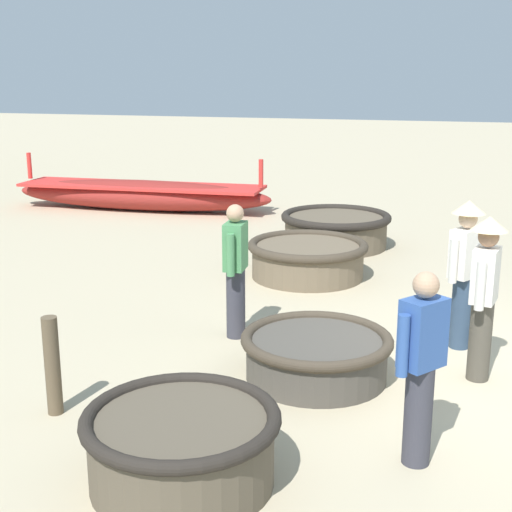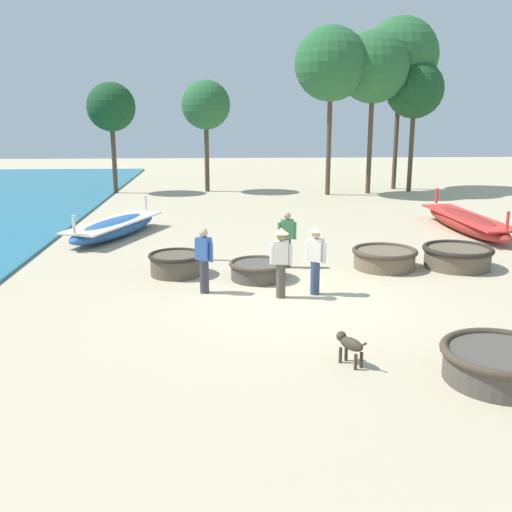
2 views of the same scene
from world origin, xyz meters
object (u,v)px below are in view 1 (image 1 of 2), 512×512
object	(u,v)px
coracle_front_left	(336,228)
fisherman_by_coracle	(465,265)
fisherman_standing_left	(421,364)
coracle_weathered	(182,444)
coracle_far_right	(316,354)
mooring_post_inland	(52,366)
long_boat_ochre_hull	(142,194)
fisherman_crouching	(484,288)
coracle_front_right	(308,257)
fisherman_hauling	(236,268)

from	to	relation	value
coracle_front_left	fisherman_by_coracle	xyz separation A→B (m)	(-4.33, -2.24, 0.63)
fisherman_standing_left	fisherman_by_coracle	world-z (taller)	fisherman_by_coracle
coracle_front_left	coracle_weathered	size ratio (longest dim) A/B	1.30
coracle_far_right	mooring_post_inland	world-z (taller)	mooring_post_inland
coracle_front_left	long_boat_ochre_hull	size ratio (longest dim) A/B	0.32
fisherman_crouching	coracle_front_right	bearing A→B (deg)	38.48
coracle_front_right	fisherman_hauling	bearing A→B (deg)	175.21
long_boat_ochre_hull	fisherman_hauling	bearing A→B (deg)	-146.63
coracle_weathered	fisherman_crouching	distance (m)	3.41
fisherman_crouching	mooring_post_inland	xyz separation A→B (m)	(-1.90, 3.65, -0.50)
coracle_weathered	fisherman_hauling	xyz separation A→B (m)	(3.02, 0.59, 0.52)
fisherman_by_coracle	mooring_post_inland	distance (m)	4.43
coracle_far_right	fisherman_crouching	size ratio (longest dim) A/B	0.92
long_boat_ochre_hull	fisherman_hauling	xyz separation A→B (m)	(-6.94, -4.57, 0.49)
fisherman_hauling	mooring_post_inland	distance (m)	2.53
coracle_front_left	coracle_front_right	xyz separation A→B (m)	(-2.05, 0.03, -0.03)
fisherman_standing_left	fisherman_crouching	world-z (taller)	fisherman_crouching
fisherman_crouching	fisherman_hauling	distance (m)	2.74
fisherman_standing_left	coracle_far_right	bearing A→B (deg)	39.00
coracle_front_right	long_boat_ochre_hull	distance (m)	6.40
coracle_far_right	fisherman_standing_left	bearing A→B (deg)	-141.00
coracle_far_right	long_boat_ochre_hull	xyz separation A→B (m)	(7.80, 5.71, 0.09)
coracle_weathered	fisherman_hauling	world-z (taller)	fisherman_hauling
long_boat_ochre_hull	fisherman_standing_left	size ratio (longest dim) A/B	3.85
fisherman_crouching	mooring_post_inland	distance (m)	4.15
fisherman_standing_left	fisherman_by_coracle	xyz separation A→B (m)	(2.64, -0.26, 0.12)
fisherman_standing_left	fisherman_hauling	distance (m)	3.16
coracle_far_right	mooring_post_inland	size ratio (longest dim) A/B	1.67
coracle_weathered	coracle_front_right	world-z (taller)	coracle_weathered
long_boat_ochre_hull	fisherman_standing_left	distance (m)	11.43
fisherman_standing_left	mooring_post_inland	size ratio (longest dim) A/B	1.71
fisherman_standing_left	mooring_post_inland	distance (m)	3.22
coracle_front_left	fisherman_crouching	size ratio (longest dim) A/B	1.16
fisherman_crouching	fisherman_hauling	world-z (taller)	fisherman_crouching
coracle_front_left	fisherman_standing_left	size ratio (longest dim) A/B	1.23
long_boat_ochre_hull	mooring_post_inland	distance (m)	9.94
fisherman_standing_left	fisherman_hauling	bearing A→B (deg)	45.35
coracle_weathered	mooring_post_inland	bearing A→B (deg)	65.43
long_boat_ochre_hull	coracle_front_right	bearing A→B (deg)	-131.45
coracle_far_right	fisherman_hauling	world-z (taller)	fisherman_hauling
coracle_front_left	fisherman_by_coracle	bearing A→B (deg)	-152.64
coracle_front_right	coracle_front_left	bearing A→B (deg)	-0.97
fisherman_crouching	fisherman_hauling	size ratio (longest dim) A/B	1.06
long_boat_ochre_hull	fisherman_hauling	size ratio (longest dim) A/B	3.85
fisherman_by_coracle	fisherman_crouching	bearing A→B (deg)	-166.40
coracle_weathered	fisherman_hauling	bearing A→B (deg)	11.07
fisherman_standing_left	long_boat_ochre_hull	bearing A→B (deg)	36.66
long_boat_ochre_hull	fisherman_hauling	distance (m)	8.32
mooring_post_inland	fisherman_by_coracle	bearing A→B (deg)	-51.61
long_boat_ochre_hull	fisherman_hauling	world-z (taller)	fisherman_hauling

